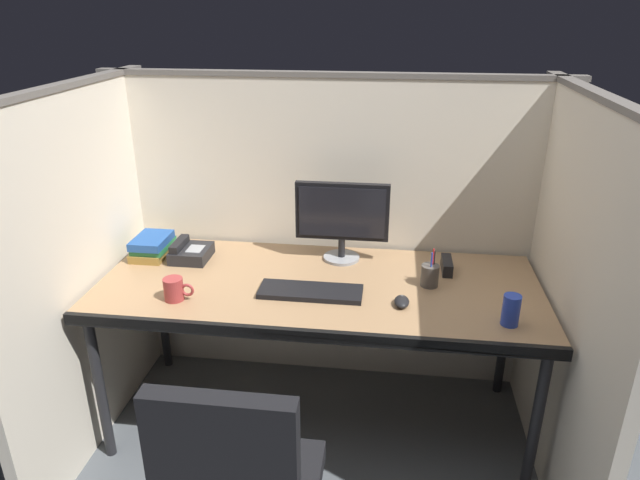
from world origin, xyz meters
name	(u,v)px	position (x,y,z in m)	size (l,w,h in m)	color
ground_plane	(310,465)	(0.00, 0.00, 0.00)	(8.00, 8.00, 0.00)	#4C5156
cubicle_partition_rear	(330,234)	(0.00, 0.74, 0.79)	(2.21, 0.06, 1.57)	beige
cubicle_partition_left	(89,269)	(-0.99, 0.20, 0.79)	(0.06, 1.41, 1.57)	beige
cubicle_partition_right	(566,298)	(0.99, 0.20, 0.79)	(0.06, 1.41, 1.57)	beige
desk	(318,294)	(0.00, 0.29, 0.69)	(1.90, 0.80, 0.74)	#997551
monitor_center	(342,216)	(0.08, 0.56, 0.96)	(0.43, 0.17, 0.37)	gray
keyboard_main	(311,292)	(-0.02, 0.19, 0.75)	(0.43, 0.15, 0.02)	black
computer_mouse	(402,302)	(0.36, 0.15, 0.76)	(0.06, 0.10, 0.04)	black
pen_cup	(430,275)	(0.47, 0.34, 0.79)	(0.08, 0.08, 0.17)	#4C4742
desk_phone	(190,252)	(-0.63, 0.47, 0.77)	(0.17, 0.19, 0.09)	black
soda_can	(511,310)	(0.76, 0.05, 0.80)	(0.07, 0.07, 0.12)	#263FB2
book_stack	(152,246)	(-0.82, 0.48, 0.79)	(0.16, 0.22, 0.10)	olive
red_stapler	(447,265)	(0.56, 0.49, 0.77)	(0.04, 0.15, 0.06)	black
coffee_mug	(174,289)	(-0.56, 0.08, 0.79)	(0.13, 0.08, 0.09)	#993333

